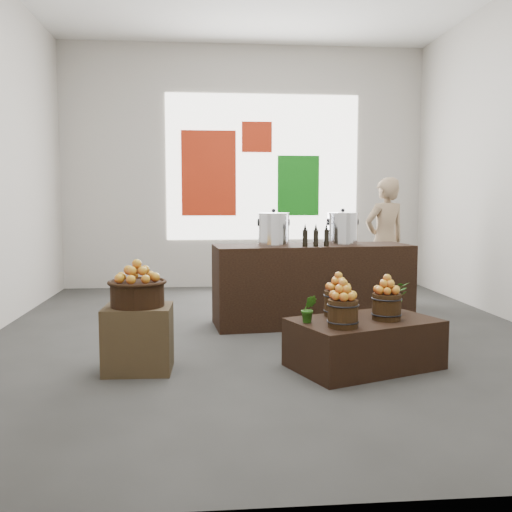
{
  "coord_description": "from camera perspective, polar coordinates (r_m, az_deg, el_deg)",
  "views": [
    {
      "loc": [
        -0.69,
        -6.07,
        1.47
      ],
      "look_at": [
        -0.17,
        -0.4,
        0.9
      ],
      "focal_mm": 40.0,
      "sensor_mm": 36.0,
      "label": 1
    }
  ],
  "objects": [
    {
      "name": "crate",
      "position": [
        5.02,
        -11.69,
        -8.09
      ],
      "size": [
        0.58,
        0.48,
        0.56
      ],
      "primitive_type": "cube",
      "rotation": [
        0.0,
        0.0,
        -0.03
      ],
      "color": "#503C25",
      "rests_on": "ground"
    },
    {
      "name": "counter",
      "position": [
        6.76,
        5.64,
        -2.85
      ],
      "size": [
        2.35,
        0.95,
        0.94
      ],
      "primitive_type": "cube",
      "rotation": [
        0.0,
        0.0,
        0.1
      ],
      "color": "black",
      "rests_on": "ground"
    },
    {
      "name": "apple_bucket_front_left",
      "position": [
        4.72,
        8.68,
        -5.71
      ],
      "size": [
        0.25,
        0.25,
        0.23
      ],
      "primitive_type": "cylinder",
      "color": "#31200D",
      "rests_on": "display_table"
    },
    {
      "name": "back_wall",
      "position": [
        9.61,
        -1.13,
        8.84
      ],
      "size": [
        6.0,
        0.04,
        4.0
      ],
      "primitive_type": "cube",
      "color": "#B7B1A8",
      "rests_on": "ground"
    },
    {
      "name": "stock_pot_left",
      "position": [
        6.58,
        1.76,
        2.61
      ],
      "size": [
        0.35,
        0.35,
        0.35
      ],
      "primitive_type": "cylinder",
      "color": "silver",
      "rests_on": "counter"
    },
    {
      "name": "stock_pot_center",
      "position": [
        6.81,
        8.65,
        2.65
      ],
      "size": [
        0.35,
        0.35,
        0.35
      ],
      "primitive_type": "cylinder",
      "color": "silver",
      "rests_on": "counter"
    },
    {
      "name": "apples_in_bucket_front_right",
      "position": [
        5.06,
        12.97,
        -2.78
      ],
      "size": [
        0.18,
        0.18,
        0.17
      ],
      "primitive_type": null,
      "color": "#AF0520",
      "rests_on": "apple_bucket_front_right"
    },
    {
      "name": "shopper",
      "position": [
        8.25,
        12.76,
        1.5
      ],
      "size": [
        0.75,
        0.61,
        1.78
      ],
      "primitive_type": "imported",
      "rotation": [
        0.0,
        0.0,
        3.47
      ],
      "color": "#8F7558",
      "rests_on": "ground"
    },
    {
      "name": "deco_green_right",
      "position": [
        9.67,
        4.25,
        7.03
      ],
      "size": [
        0.7,
        0.04,
        1.0
      ],
      "primitive_type": "cube",
      "color": "#116E12",
      "rests_on": "back_wall"
    },
    {
      "name": "apple_bucket_front_right",
      "position": [
        5.09,
        12.92,
        -4.97
      ],
      "size": [
        0.25,
        0.25,
        0.23
      ],
      "primitive_type": "cylinder",
      "color": "#31200D",
      "rests_on": "display_table"
    },
    {
      "name": "apples_in_bucket_rear",
      "position": [
        5.14,
        8.24,
        -2.56
      ],
      "size": [
        0.18,
        0.18,
        0.17
      ],
      "primitive_type": null,
      "color": "#AF0520",
      "rests_on": "apple_bucket_rear"
    },
    {
      "name": "deco_red_upper",
      "position": [
        9.64,
        0.09,
        11.82
      ],
      "size": [
        0.5,
        0.04,
        0.5
      ],
      "primitive_type": "cube",
      "color": "#B6260E",
      "rests_on": "back_wall"
    },
    {
      "name": "ground",
      "position": [
        6.28,
        1.21,
        -7.84
      ],
      "size": [
        7.0,
        7.0,
        0.0
      ],
      "primitive_type": "plane",
      "color": "#363633",
      "rests_on": "ground"
    },
    {
      "name": "deco_red_left",
      "position": [
        9.55,
        -4.75,
        8.24
      ],
      "size": [
        0.9,
        0.04,
        1.4
      ],
      "primitive_type": "cube",
      "color": "#B6260E",
      "rests_on": "back_wall"
    },
    {
      "name": "wicker_basket",
      "position": [
        4.95,
        -11.78,
        -3.75
      ],
      "size": [
        0.45,
        0.45,
        0.21
      ],
      "primitive_type": "cylinder",
      "color": "black",
      "rests_on": "crate"
    },
    {
      "name": "apple_bucket_rear",
      "position": [
        5.17,
        8.21,
        -4.71
      ],
      "size": [
        0.25,
        0.25,
        0.23
      ],
      "primitive_type": "cylinder",
      "color": "#31200D",
      "rests_on": "display_table"
    },
    {
      "name": "apples_in_bucket_front_left",
      "position": [
        4.69,
        8.72,
        -3.36
      ],
      "size": [
        0.18,
        0.18,
        0.17
      ],
      "primitive_type": null,
      "color": "#AF0520",
      "rests_on": "apple_bucket_front_left"
    },
    {
      "name": "back_opening",
      "position": [
        9.62,
        0.68,
        8.84
      ],
      "size": [
        3.2,
        0.02,
        2.4
      ],
      "primitive_type": "cube",
      "color": "white",
      "rests_on": "back_wall"
    },
    {
      "name": "apples_in_basket",
      "position": [
        4.92,
        -11.82,
        -1.49
      ],
      "size": [
        0.35,
        0.35,
        0.19
      ],
      "primitive_type": null,
      "color": "#AF0520",
      "rests_on": "wicker_basket"
    },
    {
      "name": "display_table",
      "position": [
        5.13,
        10.76,
        -8.57
      ],
      "size": [
        1.42,
        1.15,
        0.43
      ],
      "primitive_type": "cube",
      "rotation": [
        0.0,
        0.0,
        0.37
      ],
      "color": "black",
      "rests_on": "ground"
    },
    {
      "name": "oil_cruets",
      "position": [
        6.48,
        6.26,
        2.11
      ],
      "size": [
        0.26,
        0.09,
        0.26
      ],
      "primitive_type": null,
      "rotation": [
        0.0,
        0.0,
        0.1
      ],
      "color": "black",
      "rests_on": "counter"
    },
    {
      "name": "herb_garnish_left",
      "position": [
        4.86,
        5.3,
        -5.29
      ],
      "size": [
        0.15,
        0.12,
        0.24
      ],
      "primitive_type": "imported",
      "rotation": [
        0.0,
        0.0,
        -0.16
      ],
      "color": "#225712",
      "rests_on": "display_table"
    },
    {
      "name": "herb_garnish_right",
      "position": [
        5.42,
        13.58,
        -4.03
      ],
      "size": [
        0.32,
        0.3,
        0.29
      ],
      "primitive_type": "imported",
      "rotation": [
        0.0,
        0.0,
        0.39
      ],
      "color": "#225712",
      "rests_on": "display_table"
    }
  ]
}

